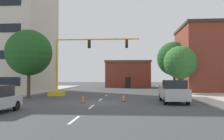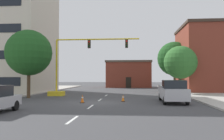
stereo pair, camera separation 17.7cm
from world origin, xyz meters
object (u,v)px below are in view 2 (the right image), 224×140
object	(u,v)px
tree_right_mid	(180,62)
tree_left_near	(29,53)
pickup_truck_silver	(173,92)
tree_right_far	(174,59)
traffic_cone_roadside_a	(82,99)
traffic_cone_roadside_b	(123,98)
traffic_signal_gantry	(69,76)

from	to	relation	value
tree_right_mid	tree_left_near	bearing A→B (deg)	-158.83
pickup_truck_silver	tree_right_mid	bearing A→B (deg)	74.89
tree_right_far	traffic_cone_roadside_a	bearing A→B (deg)	-121.02
traffic_cone_roadside_b	traffic_signal_gantry	bearing A→B (deg)	138.83
tree_right_mid	pickup_truck_silver	distance (m)	10.80
traffic_signal_gantry	traffic_cone_roadside_b	bearing A→B (deg)	-41.17
tree_right_mid	traffic_cone_roadside_a	xyz separation A→B (m)	(-10.62, -10.90, -3.79)
traffic_signal_gantry	tree_right_far	xyz separation A→B (m)	(14.46, 11.32, 2.88)
traffic_cone_roadside_a	traffic_cone_roadside_b	size ratio (longest dim) A/B	1.14
tree_right_mid	traffic_cone_roadside_b	size ratio (longest dim) A/B	9.91
tree_right_far	traffic_signal_gantry	bearing A→B (deg)	-141.93
traffic_cone_roadside_b	tree_right_far	bearing A→B (deg)	65.87
traffic_cone_roadside_a	traffic_cone_roadside_b	distance (m)	3.79
tree_right_far	traffic_cone_roadside_b	distance (m)	19.50
traffic_cone_roadside_b	tree_right_mid	bearing A→B (deg)	53.07
tree_right_far	traffic_cone_roadside_a	xyz separation A→B (m)	(-11.23, -18.66, -4.87)
tree_right_far	traffic_cone_roadside_a	world-z (taller)	tree_right_far
tree_right_far	traffic_cone_roadside_a	size ratio (longest dim) A/B	10.97
tree_right_mid	tree_right_far	distance (m)	7.86
tree_right_mid	traffic_cone_roadside_b	distance (m)	12.44
tree_right_far	pickup_truck_silver	size ratio (longest dim) A/B	1.47
traffic_cone_roadside_a	pickup_truck_silver	bearing A→B (deg)	6.74
pickup_truck_silver	traffic_cone_roadside_b	distance (m)	4.50
traffic_signal_gantry	pickup_truck_silver	xyz separation A→B (m)	(11.16, -6.40, -1.37)
traffic_signal_gantry	tree_left_near	size ratio (longest dim) A/B	1.47
tree_right_mid	tree_right_far	world-z (taller)	tree_right_far
tree_right_far	pickup_truck_silver	distance (m)	18.53
pickup_truck_silver	tree_left_near	bearing A→B (deg)	167.60
traffic_signal_gantry	tree_right_mid	bearing A→B (deg)	14.41
traffic_signal_gantry	traffic_cone_roadside_a	xyz separation A→B (m)	(3.23, -7.34, -1.99)
tree_right_far	pickup_truck_silver	world-z (taller)	tree_right_far
traffic_signal_gantry	traffic_cone_roadside_a	world-z (taller)	traffic_signal_gantry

